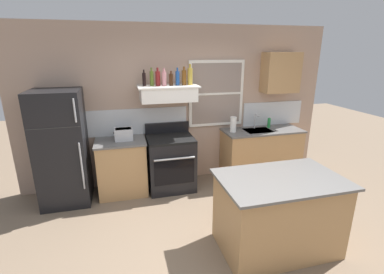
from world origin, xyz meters
TOP-DOWN VIEW (x-y plane):
  - ground_plane at (0.00, 0.00)m, footprint 16.00×16.00m
  - back_wall at (0.03, 2.23)m, footprint 5.40×0.11m
  - refrigerator at (-1.90, 1.84)m, footprint 0.70×0.72m
  - counter_left_of_stove at (-1.05, 1.90)m, footprint 0.79×0.63m
  - toaster at (-0.99, 1.91)m, footprint 0.30×0.20m
  - stove_range at (-0.25, 1.86)m, footprint 0.76×0.69m
  - range_hood_shelf at (-0.25, 1.96)m, footprint 0.96×0.52m
  - bottle_balsamic_dark at (-0.61, 2.00)m, footprint 0.06×0.06m
  - bottle_olive_oil_square at (-0.50, 1.97)m, footprint 0.06×0.06m
  - bottle_red_label_wine at (-0.40, 1.96)m, footprint 0.07×0.07m
  - bottle_rose_pink at (-0.31, 1.92)m, footprint 0.07×0.07m
  - bottle_brown_stout at (-0.20, 1.92)m, footprint 0.06×0.06m
  - bottle_blue_liqueur at (-0.09, 1.94)m, footprint 0.07×0.07m
  - bottle_amber_wine at (0.01, 1.94)m, footprint 0.07×0.07m
  - bottle_champagne_gold_foil at (0.11, 1.95)m, footprint 0.08×0.08m
  - counter_right_with_sink at (1.45, 1.90)m, footprint 1.43×0.63m
  - sink_faucet at (1.35, 2.00)m, footprint 0.03×0.17m
  - paper_towel_roll at (0.88, 1.90)m, footprint 0.11×0.11m
  - dish_soap_bottle at (1.63, 2.00)m, footprint 0.06×0.06m
  - kitchen_island at (0.68, 0.04)m, footprint 1.40×0.90m
  - upper_cabinet_right at (1.80, 2.04)m, footprint 0.64×0.32m

SIDE VIEW (x-z plane):
  - ground_plane at x=0.00m, z-range 0.00..0.00m
  - counter_left_of_stove at x=-1.05m, z-range 0.00..0.91m
  - counter_right_with_sink at x=1.45m, z-range 0.00..0.91m
  - kitchen_island at x=0.68m, z-range 0.00..0.91m
  - stove_range at x=-0.25m, z-range -0.08..1.01m
  - refrigerator at x=-1.90m, z-range 0.00..1.75m
  - dish_soap_bottle at x=1.63m, z-range 0.91..1.09m
  - toaster at x=-0.99m, z-range 0.91..1.10m
  - paper_towel_roll at x=0.88m, z-range 0.91..1.18m
  - sink_faucet at x=1.35m, z-range 0.94..1.22m
  - back_wall at x=0.03m, z-range 0.00..2.70m
  - range_hood_shelf at x=-0.25m, z-range 1.50..1.75m
  - bottle_brown_stout at x=-0.20m, z-range 1.73..1.96m
  - bottle_balsamic_dark at x=-0.61m, z-range 1.73..1.97m
  - bottle_rose_pink at x=-0.31m, z-range 1.72..2.00m
  - bottle_blue_liqueur at x=-0.09m, z-range 1.72..2.00m
  - bottle_red_label_wine at x=-0.40m, z-range 1.72..2.00m
  - bottle_olive_oil_square at x=-0.50m, z-range 1.72..2.00m
  - bottle_amber_wine at x=0.01m, z-range 1.72..2.01m
  - bottle_champagne_gold_foil at x=0.11m, z-range 1.72..2.05m
  - upper_cabinet_right at x=1.80m, z-range 1.55..2.25m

